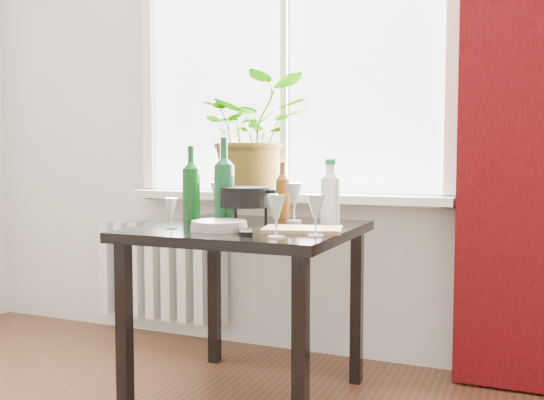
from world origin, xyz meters
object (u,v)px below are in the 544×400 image
at_px(plate_stack, 219,225).
at_px(wineglass_back_center, 294,202).
at_px(wineglass_back_left, 218,200).
at_px(radiator, 162,271).
at_px(wineglass_front_left, 171,213).
at_px(wine_bottle_left, 191,182).
at_px(potted_plant, 253,134).
at_px(wineglass_front_right, 276,216).
at_px(cleaning_bottle, 330,192).
at_px(fondue_pot, 245,206).
at_px(tv_remote, 245,232).
at_px(table, 249,248).
at_px(wineglass_far_right, 316,215).
at_px(cutting_board, 302,230).
at_px(bottle_amber, 283,190).
at_px(wine_bottle_right, 224,180).

bearing_deg(plate_stack, wineglass_back_center, 69.00).
bearing_deg(plate_stack, wineglass_back_left, 118.50).
bearing_deg(radiator, wineglass_front_left, -54.20).
height_order(wine_bottle_left, wineglass_front_left, wine_bottle_left).
height_order(potted_plant, wineglass_front_left, potted_plant).
bearing_deg(wine_bottle_left, wineglass_front_right, -35.34).
relative_size(cleaning_bottle, fondue_pot, 1.18).
distance_m(radiator, wine_bottle_left, 0.88).
relative_size(radiator, fondue_pot, 3.35).
height_order(fondue_pot, tv_remote, fondue_pot).
bearing_deg(table, wineglass_back_left, 141.37).
relative_size(wineglass_far_right, fondue_pot, 0.65).
distance_m(wineglass_far_right, cutting_board, 0.16).
relative_size(wine_bottle_left, fondue_pot, 1.44).
bearing_deg(radiator, plate_stack, -44.99).
distance_m(bottle_amber, wineglass_front_left, 0.60).
bearing_deg(table, radiator, 143.46).
xyz_separation_m(cleaning_bottle, wineglass_back_center, (-0.19, 0.09, -0.05)).
bearing_deg(tv_remote, potted_plant, 84.75).
bearing_deg(cleaning_bottle, wineglass_far_right, -80.65).
height_order(table, cleaning_bottle, cleaning_bottle).
relative_size(radiator, wineglass_front_left, 6.42).
distance_m(wineglass_far_right, wineglass_front_left, 0.62).
xyz_separation_m(bottle_amber, wineglass_far_right, (0.35, -0.54, -0.06)).
height_order(wine_bottle_right, wineglass_front_left, wine_bottle_right).
distance_m(radiator, wineglass_far_right, 1.54).
bearing_deg(tv_remote, wine_bottle_right, 101.42).
bearing_deg(wine_bottle_left, wineglass_front_left, -73.21).
distance_m(wineglass_back_left, cutting_board, 0.60).
distance_m(wineglass_front_right, tv_remote, 0.17).
bearing_deg(table, cutting_board, -18.70).
bearing_deg(bottle_amber, wine_bottle_right, -118.32).
relative_size(wineglass_front_right, fondue_pot, 0.66).
distance_m(wineglass_far_right, wineglass_back_left, 0.74).
height_order(table, potted_plant, potted_plant).
xyz_separation_m(plate_stack, fondue_pot, (0.02, 0.19, 0.06)).
relative_size(potted_plant, plate_stack, 2.66).
xyz_separation_m(bottle_amber, wineglass_back_center, (0.09, -0.10, -0.05)).
xyz_separation_m(wine_bottle_right, wineglass_back_center, (0.25, 0.19, -0.10)).
height_order(wineglass_far_right, plate_stack, wineglass_far_right).
distance_m(fondue_pot, tv_remote, 0.30).
height_order(wine_bottle_right, fondue_pot, wine_bottle_right).
relative_size(radiator, table, 0.94).
bearing_deg(potted_plant, wine_bottle_right, -78.72).
relative_size(potted_plant, bottle_amber, 2.24).
distance_m(cleaning_bottle, wineglass_front_left, 0.66).
xyz_separation_m(table, wineglass_back_left, (-0.25, 0.20, 0.18)).
height_order(table, plate_stack, plate_stack).
relative_size(radiator, cutting_board, 2.68).
height_order(wineglass_front_right, tv_remote, wineglass_front_right).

